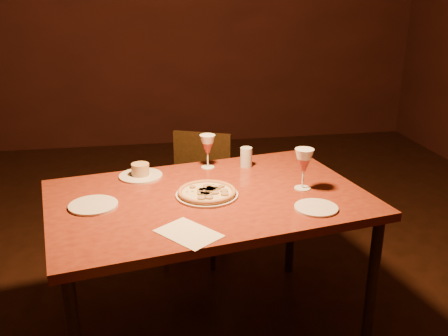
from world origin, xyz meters
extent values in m
cube|color=#3C1713|center=(0.00, 3.50, 1.50)|extent=(6.00, 0.04, 3.00)
cube|color=#92391E|center=(0.16, 0.09, 0.76)|extent=(1.60, 1.18, 0.04)
cylinder|color=black|center=(-0.57, 0.37, 0.37)|extent=(0.05, 0.05, 0.74)
cylinder|color=black|center=(0.88, -0.19, 0.37)|extent=(0.05, 0.05, 0.74)
cylinder|color=black|center=(0.74, 0.61, 0.37)|extent=(0.05, 0.05, 0.74)
cube|color=black|center=(0.19, 0.91, 0.41)|extent=(0.51, 0.51, 0.04)
cube|color=black|center=(0.26, 1.07, 0.62)|extent=(0.37, 0.18, 0.37)
cylinder|color=black|center=(-0.02, 0.83, 0.20)|extent=(0.03, 0.03, 0.40)
cylinder|color=black|center=(0.11, 1.11, 0.20)|extent=(0.03, 0.03, 0.40)
cylinder|color=black|center=(0.27, 0.70, 0.20)|extent=(0.03, 0.03, 0.40)
cylinder|color=black|center=(0.39, 0.99, 0.20)|extent=(0.03, 0.03, 0.40)
cylinder|color=silver|center=(0.15, 0.09, 0.78)|extent=(0.29, 0.29, 0.01)
cylinder|color=beige|center=(0.15, 0.09, 0.80)|extent=(0.26, 0.26, 0.01)
torus|color=#B57E4F|center=(0.15, 0.09, 0.80)|extent=(0.27, 0.27, 0.02)
cylinder|color=silver|center=(-0.15, 0.39, 0.78)|extent=(0.22, 0.22, 0.01)
cylinder|color=tan|center=(-0.15, 0.39, 0.82)|extent=(0.09, 0.09, 0.06)
cylinder|color=silver|center=(0.42, 0.45, 0.83)|extent=(0.06, 0.06, 0.11)
cylinder|color=silver|center=(-0.36, 0.06, 0.78)|extent=(0.22, 0.22, 0.01)
cylinder|color=silver|center=(0.60, -0.14, 0.78)|extent=(0.19, 0.19, 0.01)
cube|color=silver|center=(0.03, -0.27, 0.78)|extent=(0.28, 0.30, 0.00)
camera|label=1|loc=(-0.14, -2.03, 1.70)|focal=40.00mm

